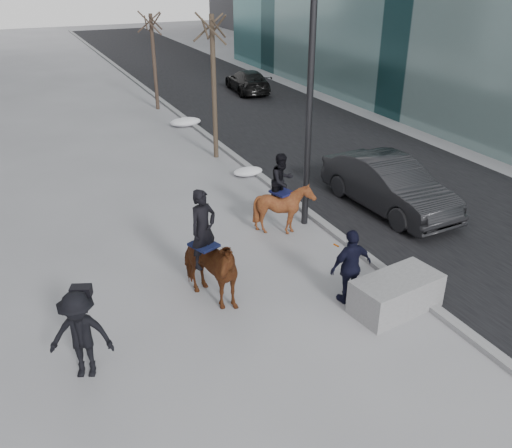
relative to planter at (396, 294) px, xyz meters
name	(u,v)px	position (x,y,z in m)	size (l,w,h in m)	color
ground	(279,307)	(-2.25, 1.14, -0.39)	(120.00, 120.00, 0.00)	gray
road	(319,142)	(4.75, 11.14, -0.39)	(8.00, 90.00, 0.01)	black
curb	(231,153)	(0.75, 11.14, -0.33)	(0.25, 90.00, 0.12)	gray
planter	(396,294)	(0.00, 0.00, 0.00)	(1.96, 0.98, 0.78)	gray
car_near	(389,185)	(3.13, 4.41, 0.40)	(1.67, 4.79, 1.58)	black
car_far	(247,81)	(5.92, 21.06, 0.23)	(1.75, 4.31, 1.25)	black
tree_near	(214,81)	(0.15, 11.16, 2.50)	(1.20, 1.20, 5.78)	#3C3023
tree_far	(154,58)	(0.15, 19.43, 2.16)	(1.20, 1.20, 5.10)	#35281F
mounted_left	(207,263)	(-3.58, 2.03, 0.58)	(1.59, 2.23, 2.62)	#4A1C0E
mounted_right	(283,202)	(-0.49, 4.34, 0.52)	(1.52, 1.63, 2.27)	#4C1C0F
feeder	(351,267)	(-0.73, 0.70, 0.49)	(1.04, 0.87, 1.75)	black
camera_crew	(81,335)	(-6.45, 0.72, 0.49)	(1.30, 1.03, 1.75)	black
lamppost	(311,43)	(0.35, 4.63, 4.60)	(0.25, 0.84, 9.09)	black
snow_piles	(234,160)	(0.45, 10.10, -0.23)	(1.45, 16.17, 0.37)	white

